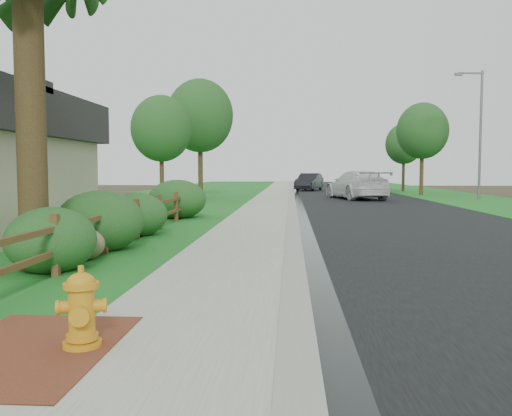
# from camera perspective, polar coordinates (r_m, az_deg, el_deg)

# --- Properties ---
(ground) EXTENTS (120.00, 120.00, 0.00)m
(ground) POSITION_cam_1_polar(r_m,az_deg,el_deg) (6.24, 0.50, -13.07)
(ground) COLOR #342B1C
(road) EXTENTS (8.00, 90.00, 0.02)m
(road) POSITION_cam_1_polar(r_m,az_deg,el_deg) (41.22, 9.61, 1.41)
(road) COLOR black
(road) RESTS_ON ground
(curb) EXTENTS (0.40, 90.00, 0.12)m
(curb) POSITION_cam_1_polar(r_m,az_deg,el_deg) (40.99, 3.76, 1.52)
(curb) COLOR gray
(curb) RESTS_ON ground
(wet_gutter) EXTENTS (0.50, 90.00, 0.00)m
(wet_gutter) POSITION_cam_1_polar(r_m,az_deg,el_deg) (41.00, 4.25, 1.46)
(wet_gutter) COLOR black
(wet_gutter) RESTS_ON road
(sidewalk) EXTENTS (2.20, 90.00, 0.10)m
(sidewalk) POSITION_cam_1_polar(r_m,az_deg,el_deg) (41.01, 1.94, 1.51)
(sidewalk) COLOR #9B9587
(sidewalk) RESTS_ON ground
(grass_strip) EXTENTS (1.60, 90.00, 0.06)m
(grass_strip) POSITION_cam_1_polar(r_m,az_deg,el_deg) (41.11, -0.71, 1.49)
(grass_strip) COLOR #1B5F21
(grass_strip) RESTS_ON ground
(lawn_near) EXTENTS (9.00, 90.00, 0.04)m
(lawn_near) POSITION_cam_1_polar(r_m,az_deg,el_deg) (41.83, -7.83, 1.48)
(lawn_near) COLOR #1B5F21
(lawn_near) RESTS_ON ground
(verge_far) EXTENTS (6.00, 90.00, 0.04)m
(verge_far) POSITION_cam_1_polar(r_m,az_deg,el_deg) (42.49, 18.90, 1.34)
(verge_far) COLOR #1B5F21
(verge_far) RESTS_ON ground
(brick_patch) EXTENTS (1.60, 2.40, 0.11)m
(brick_patch) POSITION_cam_1_polar(r_m,az_deg,el_deg) (5.84, -22.92, -14.03)
(brick_patch) COLOR brown
(brick_patch) RESTS_ON ground
(ranch_fence) EXTENTS (0.12, 16.92, 1.10)m
(ranch_fence) POSITION_cam_1_polar(r_m,az_deg,el_deg) (13.02, -13.92, -1.47)
(ranch_fence) COLOR #54351C
(ranch_fence) RESTS_ON ground
(fire_hydrant) EXTENTS (0.53, 0.43, 0.81)m
(fire_hydrant) POSITION_cam_1_polar(r_m,az_deg,el_deg) (5.62, -17.89, -10.20)
(fire_hydrant) COLOR #BE6D16
(fire_hydrant) RESTS_ON sidewalk
(white_suv) EXTENTS (3.90, 6.51, 1.77)m
(white_suv) POSITION_cam_1_polar(r_m,az_deg,el_deg) (34.71, 10.55, 2.40)
(white_suv) COLOR silver
(white_suv) RESTS_ON road
(dark_car_mid) EXTENTS (2.47, 4.76, 1.55)m
(dark_car_mid) POSITION_cam_1_polar(r_m,az_deg,el_deg) (44.49, 9.70, 2.61)
(dark_car_mid) COLOR black
(dark_car_mid) RESTS_ON road
(dark_car_far) EXTENTS (2.83, 4.95, 1.54)m
(dark_car_far) POSITION_cam_1_polar(r_m,az_deg,el_deg) (48.65, 5.63, 2.76)
(dark_car_far) COLOR black
(dark_car_far) RESTS_ON road
(streetlight) EXTENTS (1.83, 0.44, 7.92)m
(streetlight) POSITION_cam_1_polar(r_m,az_deg,el_deg) (36.33, 22.36, 7.89)
(streetlight) COLOR slate
(streetlight) RESTS_ON ground
(boulder) EXTENTS (1.25, 1.07, 0.71)m
(boulder) POSITION_cam_1_polar(r_m,az_deg,el_deg) (11.40, -18.18, -3.65)
(boulder) COLOR brown
(boulder) RESTS_ON ground
(shrub_a) EXTENTS (1.83, 1.83, 1.19)m
(shrub_a) POSITION_cam_1_polar(r_m,az_deg,el_deg) (10.25, -20.76, -3.20)
(shrub_a) COLOR #1A4A1F
(shrub_a) RESTS_ON ground
(shrub_b) EXTENTS (1.88, 1.88, 1.23)m
(shrub_b) POSITION_cam_1_polar(r_m,az_deg,el_deg) (15.11, -12.61, -0.72)
(shrub_b) COLOR #1A4A1F
(shrub_b) RESTS_ON ground
(shrub_c) EXTENTS (2.51, 2.51, 1.39)m
(shrub_c) POSITION_cam_1_polar(r_m,az_deg,el_deg) (12.52, -16.10, -1.37)
(shrub_c) COLOR #1A4A1F
(shrub_c) RESTS_ON ground
(shrub_d) EXTENTS (2.34, 2.34, 1.48)m
(shrub_d) POSITION_cam_1_polar(r_m,az_deg,el_deg) (20.43, -8.29, 0.90)
(shrub_d) COLOR #1A4A1F
(shrub_d) RESTS_ON ground
(tree_near_left) EXTENTS (3.43, 3.43, 6.07)m
(tree_near_left) POSITION_cam_1_polar(r_m,az_deg,el_deg) (31.41, -9.95, 8.22)
(tree_near_left) COLOR #312314
(tree_near_left) RESTS_ON ground
(tree_mid_left) EXTENTS (4.35, 4.35, 7.78)m
(tree_mid_left) POSITION_cam_1_polar(r_m,az_deg,el_deg) (36.06, -5.91, 9.61)
(tree_mid_left) COLOR #312314
(tree_mid_left) RESTS_ON ground
(tree_mid_right) EXTENTS (3.70, 3.70, 6.70)m
(tree_mid_right) POSITION_cam_1_polar(r_m,az_deg,el_deg) (41.24, 17.12, 7.75)
(tree_mid_right) COLOR #312314
(tree_mid_right) RESTS_ON ground
(tree_far_right) EXTENTS (3.16, 3.16, 5.83)m
(tree_far_right) POSITION_cam_1_polar(r_m,az_deg,el_deg) (48.61, 15.30, 6.51)
(tree_far_right) COLOR #312314
(tree_far_right) RESTS_ON ground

